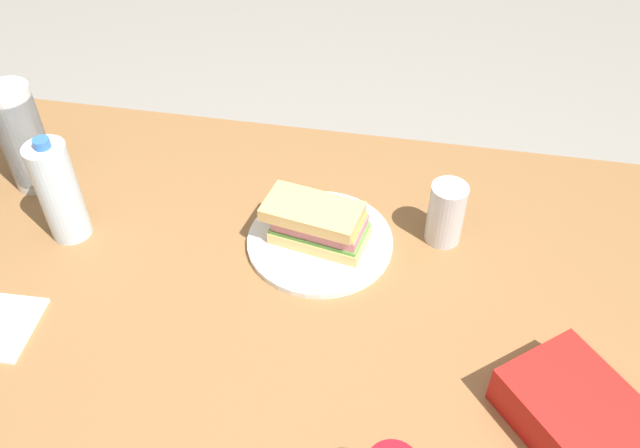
{
  "coord_description": "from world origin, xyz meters",
  "views": [
    {
      "loc": [
        -0.21,
        0.7,
        1.62
      ],
      "look_at": [
        -0.05,
        -0.15,
        0.8
      ],
      "focal_mm": 37.59,
      "sensor_mm": 36.0,
      "label": 1
    }
  ],
  "objects_px": {
    "paper_plate": "(320,241)",
    "water_bottle_tall": "(59,191)",
    "sandwich": "(318,223)",
    "soda_can_silver": "(446,213)",
    "dining_table": "(277,331)",
    "plastic_cup_stack": "(23,138)",
    "chip_bag": "(585,423)"
  },
  "relations": [
    {
      "from": "paper_plate",
      "to": "soda_can_silver",
      "type": "relative_size",
      "value": 2.18
    },
    {
      "from": "dining_table",
      "to": "sandwich",
      "type": "relative_size",
      "value": 8.47
    },
    {
      "from": "paper_plate",
      "to": "water_bottle_tall",
      "type": "distance_m",
      "value": 0.47
    },
    {
      "from": "sandwich",
      "to": "soda_can_silver",
      "type": "xyz_separation_m",
      "value": [
        -0.22,
        -0.06,
        0.01
      ]
    },
    {
      "from": "dining_table",
      "to": "chip_bag",
      "type": "distance_m",
      "value": 0.52
    },
    {
      "from": "sandwich",
      "to": "soda_can_silver",
      "type": "height_order",
      "value": "soda_can_silver"
    },
    {
      "from": "chip_bag",
      "to": "soda_can_silver",
      "type": "height_order",
      "value": "soda_can_silver"
    },
    {
      "from": "paper_plate",
      "to": "sandwich",
      "type": "bearing_deg",
      "value": 16.04
    },
    {
      "from": "sandwich",
      "to": "water_bottle_tall",
      "type": "distance_m",
      "value": 0.46
    },
    {
      "from": "plastic_cup_stack",
      "to": "sandwich",
      "type": "bearing_deg",
      "value": 173.23
    },
    {
      "from": "chip_bag",
      "to": "water_bottle_tall",
      "type": "xyz_separation_m",
      "value": [
        0.89,
        -0.26,
        0.07
      ]
    },
    {
      "from": "water_bottle_tall",
      "to": "soda_can_silver",
      "type": "height_order",
      "value": "water_bottle_tall"
    },
    {
      "from": "paper_plate",
      "to": "plastic_cup_stack",
      "type": "height_order",
      "value": "plastic_cup_stack"
    },
    {
      "from": "soda_can_silver",
      "to": "paper_plate",
      "type": "bearing_deg",
      "value": 14.59
    },
    {
      "from": "paper_plate",
      "to": "sandwich",
      "type": "distance_m",
      "value": 0.05
    },
    {
      "from": "dining_table",
      "to": "sandwich",
      "type": "distance_m",
      "value": 0.21
    },
    {
      "from": "plastic_cup_stack",
      "to": "soda_can_silver",
      "type": "xyz_separation_m",
      "value": [
        -0.81,
        0.01,
        -0.05
      ]
    },
    {
      "from": "dining_table",
      "to": "sandwich",
      "type": "height_order",
      "value": "sandwich"
    },
    {
      "from": "sandwich",
      "to": "water_bottle_tall",
      "type": "relative_size",
      "value": 0.92
    },
    {
      "from": "dining_table",
      "to": "soda_can_silver",
      "type": "height_order",
      "value": "soda_can_silver"
    },
    {
      "from": "soda_can_silver",
      "to": "chip_bag",
      "type": "bearing_deg",
      "value": 120.01
    },
    {
      "from": "dining_table",
      "to": "water_bottle_tall",
      "type": "height_order",
      "value": "water_bottle_tall"
    },
    {
      "from": "paper_plate",
      "to": "plastic_cup_stack",
      "type": "bearing_deg",
      "value": -6.62
    },
    {
      "from": "soda_can_silver",
      "to": "water_bottle_tall",
      "type": "bearing_deg",
      "value": 9.26
    },
    {
      "from": "paper_plate",
      "to": "water_bottle_tall",
      "type": "xyz_separation_m",
      "value": [
        0.46,
        0.05,
        0.09
      ]
    },
    {
      "from": "water_bottle_tall",
      "to": "chip_bag",
      "type": "bearing_deg",
      "value": 163.93
    },
    {
      "from": "paper_plate",
      "to": "soda_can_silver",
      "type": "height_order",
      "value": "soda_can_silver"
    },
    {
      "from": "soda_can_silver",
      "to": "dining_table",
      "type": "bearing_deg",
      "value": 36.82
    },
    {
      "from": "dining_table",
      "to": "water_bottle_tall",
      "type": "distance_m",
      "value": 0.46
    },
    {
      "from": "chip_bag",
      "to": "soda_can_silver",
      "type": "distance_m",
      "value": 0.42
    },
    {
      "from": "water_bottle_tall",
      "to": "dining_table",
      "type": "bearing_deg",
      "value": 167.31
    },
    {
      "from": "dining_table",
      "to": "paper_plate",
      "type": "xyz_separation_m",
      "value": [
        -0.05,
        -0.15,
        0.09
      ]
    }
  ]
}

